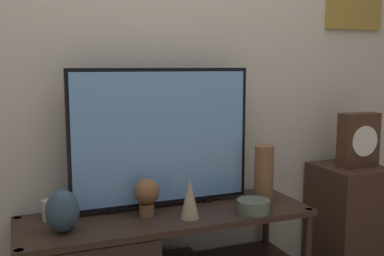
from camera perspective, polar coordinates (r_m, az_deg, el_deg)
The scene contains 10 objects.
wall_back at distance 2.42m, azimuth -5.25°, elevation 9.40°, with size 6.40×0.08×2.70m.
television at distance 2.27m, azimuth -3.86°, elevation -1.18°, with size 0.94×0.05×0.71m.
vase_slim_bronze at distance 2.17m, azimuth -0.28°, elevation -8.89°, with size 0.09×0.09×0.20m.
vase_wide_bowl at distance 2.28m, azimuth 7.79°, elevation -9.83°, with size 0.16×0.16×0.07m.
vase_urn_stoneware at distance 2.07m, azimuth -16.12°, elevation -10.12°, with size 0.15×0.12×0.19m.
vase_tall_ceramic at distance 2.41m, azimuth 9.10°, elevation -5.85°, with size 0.10×0.10×0.31m.
candle_jar at distance 2.26m, azimuth -17.51°, elevation -9.89°, with size 0.08×0.08×0.09m.
decorative_bust at distance 2.20m, azimuth -5.79°, elevation -8.33°, with size 0.12×0.12×0.19m.
side_table at distance 2.93m, azimuth 19.16°, elevation -11.25°, with size 0.37×0.39×0.70m.
mantel_clock at distance 2.82m, azimuth 20.39°, elevation -1.42°, with size 0.24×0.11×0.32m.
Camera 1 is at (-0.68, -1.76, 1.29)m, focal length 42.00 mm.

